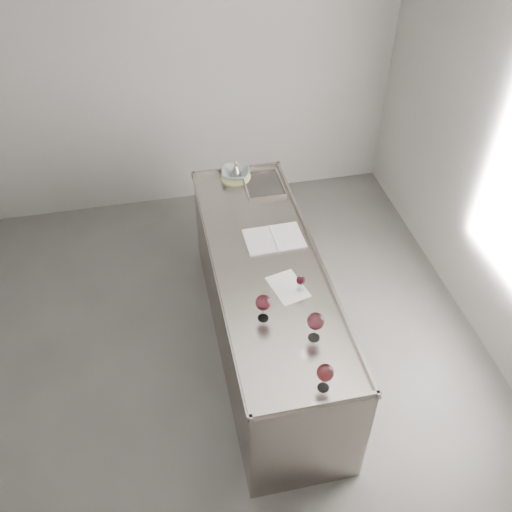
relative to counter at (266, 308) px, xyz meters
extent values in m
cube|color=#4A4845|center=(-0.50, -0.30, -0.48)|extent=(4.50, 5.00, 0.02)
cube|color=silver|center=(-0.50, -0.30, 2.34)|extent=(4.50, 5.00, 0.02)
cube|color=gray|center=(-0.50, 2.21, 0.93)|extent=(4.50, 0.02, 2.80)
cube|color=gray|center=(0.00, 0.00, -0.01)|extent=(0.75, 2.40, 0.92)
cube|color=gray|center=(0.00, 0.00, 0.46)|extent=(0.77, 2.42, 0.02)
cube|color=gray|center=(0.00, -1.19, 0.48)|extent=(0.77, 0.02, 0.03)
cube|color=gray|center=(0.00, 1.19, 0.48)|extent=(0.77, 0.02, 0.03)
cube|color=gray|center=(-0.37, 0.00, 0.48)|extent=(0.02, 2.42, 0.03)
cube|color=gray|center=(0.36, 0.00, 0.48)|extent=(0.02, 2.42, 0.03)
cube|color=#595654|center=(0.17, 0.92, 0.46)|extent=(0.30, 0.38, 0.01)
cylinder|color=white|center=(-0.14, -0.50, 0.47)|extent=(0.07, 0.07, 0.00)
cylinder|color=white|center=(-0.14, -0.50, 0.52)|extent=(0.01, 0.01, 0.09)
ellipsoid|color=white|center=(-0.14, -0.50, 0.61)|extent=(0.10, 0.10, 0.10)
cylinder|color=#33070E|center=(-0.14, -0.50, 0.59)|extent=(0.07, 0.07, 0.02)
cylinder|color=white|center=(0.13, -0.72, 0.47)|extent=(0.07, 0.07, 0.00)
cylinder|color=white|center=(0.13, -0.72, 0.52)|extent=(0.01, 0.01, 0.10)
ellipsoid|color=white|center=(0.13, -0.72, 0.62)|extent=(0.11, 0.11, 0.11)
cylinder|color=#37070F|center=(0.13, -0.72, 0.60)|extent=(0.08, 0.08, 0.02)
cylinder|color=white|center=(0.08, -1.08, 0.47)|extent=(0.07, 0.07, 0.00)
cylinder|color=white|center=(0.08, -1.08, 0.52)|extent=(0.01, 0.01, 0.09)
ellipsoid|color=white|center=(0.08, -1.08, 0.61)|extent=(0.10, 0.10, 0.10)
cylinder|color=#3A070A|center=(0.08, -1.08, 0.59)|extent=(0.07, 0.07, 0.02)
cylinder|color=white|center=(0.16, -0.30, 0.47)|extent=(0.05, 0.05, 0.00)
cylinder|color=white|center=(0.16, -0.30, 0.50)|extent=(0.01, 0.01, 0.06)
ellipsoid|color=white|center=(0.16, -0.30, 0.56)|extent=(0.06, 0.06, 0.06)
cylinder|color=#3A0712|center=(0.16, -0.30, 0.55)|extent=(0.04, 0.04, 0.01)
cube|color=white|center=(0.00, 0.24, 0.47)|extent=(0.21, 0.30, 0.01)
cube|color=white|center=(0.22, 0.24, 0.47)|extent=(0.21, 0.30, 0.01)
cylinder|color=white|center=(0.11, 0.24, 0.48)|extent=(0.02, 0.30, 0.01)
cube|color=silver|center=(0.08, -0.26, 0.47)|extent=(0.27, 0.33, 0.00)
cylinder|color=#D3CF88|center=(-0.03, 1.08, 0.48)|extent=(0.26, 0.26, 0.02)
imported|color=#87999E|center=(-0.03, 1.08, 0.52)|extent=(0.28, 0.28, 0.06)
cone|color=gray|center=(-0.02, 1.08, 0.52)|extent=(0.13, 0.13, 0.11)
cylinder|color=gray|center=(-0.02, 1.08, 0.59)|extent=(0.02, 0.02, 0.03)
cylinder|color=#A3632D|center=(-0.02, 1.08, 0.61)|extent=(0.03, 0.03, 0.01)
cone|color=gray|center=(-0.02, 1.08, 0.64)|extent=(0.02, 0.02, 0.04)
camera|label=1|loc=(-0.69, -2.85, 3.21)|focal=40.00mm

